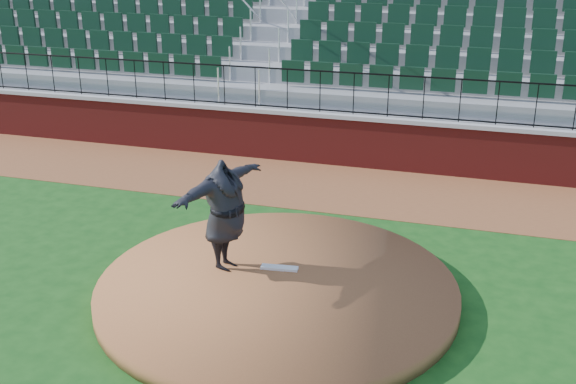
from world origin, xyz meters
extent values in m
plane|color=#144614|center=(0.00, 0.00, 0.00)|extent=(90.00, 90.00, 0.00)
cube|color=brown|center=(0.00, 5.40, 0.01)|extent=(34.00, 3.20, 0.01)
cube|color=maroon|center=(0.00, 7.00, 0.60)|extent=(34.00, 0.35, 1.20)
cube|color=#B7B7B7|center=(0.00, 7.00, 1.25)|extent=(34.00, 0.45, 0.10)
cube|color=maroon|center=(0.00, 12.52, 2.75)|extent=(34.00, 0.50, 5.50)
cylinder|color=brown|center=(0.20, 0.23, 0.12)|extent=(5.75, 5.75, 0.25)
cube|color=white|center=(0.10, 0.67, 0.27)|extent=(0.63, 0.22, 0.04)
imported|color=black|center=(-0.76, 0.48, 1.19)|extent=(1.16, 2.40, 1.88)
camera|label=1|loc=(3.19, -9.20, 5.58)|focal=43.58mm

